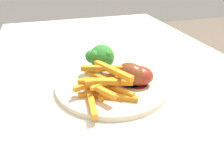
# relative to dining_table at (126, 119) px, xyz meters

# --- Properties ---
(dining_table) EXTENTS (1.28, 0.68, 0.74)m
(dining_table) POSITION_rel_dining_table_xyz_m (0.00, 0.00, 0.00)
(dining_table) COLOR silver
(dining_table) RESTS_ON ground_plane
(dinner_plate) EXTENTS (0.25, 0.25, 0.01)m
(dinner_plate) POSITION_rel_dining_table_xyz_m (0.01, -0.04, 0.12)
(dinner_plate) COLOR beige
(dinner_plate) RESTS_ON dining_table
(broccoli_floret_front) EXTENTS (0.06, 0.07, 0.07)m
(broccoli_floret_front) POSITION_rel_dining_table_xyz_m (-0.04, -0.06, 0.16)
(broccoli_floret_front) COLOR #73A05D
(broccoli_floret_front) RESTS_ON dinner_plate
(carrot_fries_pile) EXTENTS (0.15, 0.12, 0.05)m
(carrot_fries_pile) POSITION_rel_dining_table_xyz_m (0.05, -0.07, 0.14)
(carrot_fries_pile) COLOR orange
(carrot_fries_pile) RESTS_ON dinner_plate
(chicken_drumstick_near) EXTENTS (0.11, 0.09, 0.05)m
(chicken_drumstick_near) POSITION_rel_dining_table_xyz_m (0.03, -0.01, 0.15)
(chicken_drumstick_near) COLOR #4F1F0F
(chicken_drumstick_near) RESTS_ON dinner_plate
(chicken_drumstick_far) EXTENTS (0.08, 0.12, 0.04)m
(chicken_drumstick_far) POSITION_rel_dining_table_xyz_m (0.04, 0.00, 0.14)
(chicken_drumstick_far) COLOR #5F1810
(chicken_drumstick_far) RESTS_ON dinner_plate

